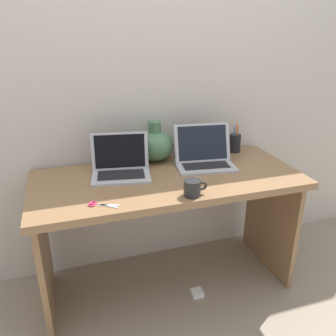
# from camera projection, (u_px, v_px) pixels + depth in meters

# --- Properties ---
(ground_plane) EXTENTS (6.00, 6.00, 0.00)m
(ground_plane) POSITION_uv_depth(u_px,v_px,m) (168.00, 283.00, 2.22)
(ground_plane) COLOR gray
(back_wall) EXTENTS (4.40, 0.04, 2.40)m
(back_wall) POSITION_uv_depth(u_px,v_px,m) (150.00, 85.00, 2.08)
(back_wall) COLOR beige
(back_wall) RESTS_ON ground
(desk) EXTENTS (1.50, 0.65, 0.75)m
(desk) POSITION_uv_depth(u_px,v_px,m) (168.00, 202.00, 1.99)
(desk) COLOR olive
(desk) RESTS_ON ground
(laptop_left) EXTENTS (0.35, 0.27, 0.23)m
(laptop_left) POSITION_uv_depth(u_px,v_px,m) (121.00, 164.00, 1.93)
(laptop_left) COLOR #B2B2B7
(laptop_left) RESTS_ON desk
(laptop_right) EXTENTS (0.37, 0.28, 0.24)m
(laptop_right) POSITION_uv_depth(u_px,v_px,m) (204.00, 155.00, 2.07)
(laptop_right) COLOR #B2B2B7
(laptop_right) RESTS_ON desk
(green_vase) EXTENTS (0.23, 0.23, 0.25)m
(green_vase) POSITION_uv_depth(u_px,v_px,m) (155.00, 145.00, 2.13)
(green_vase) COLOR #47704C
(green_vase) RESTS_ON desk
(coffee_mug) EXTENTS (0.12, 0.08, 0.08)m
(coffee_mug) POSITION_uv_depth(u_px,v_px,m) (193.00, 188.00, 1.70)
(coffee_mug) COLOR black
(coffee_mug) RESTS_ON desk
(pen_cup) EXTENTS (0.08, 0.08, 0.19)m
(pen_cup) POSITION_uv_depth(u_px,v_px,m) (235.00, 143.00, 2.29)
(pen_cup) COLOR black
(pen_cup) RESTS_ON desk
(scissors) EXTENTS (0.14, 0.10, 0.01)m
(scissors) POSITION_uv_depth(u_px,v_px,m) (98.00, 204.00, 1.62)
(scissors) COLOR #B7B7BC
(scissors) RESTS_ON desk
(power_brick) EXTENTS (0.07, 0.07, 0.03)m
(power_brick) POSITION_uv_depth(u_px,v_px,m) (197.00, 293.00, 2.11)
(power_brick) COLOR white
(power_brick) RESTS_ON ground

